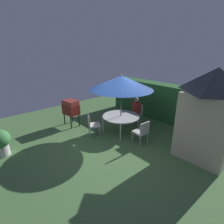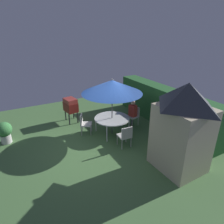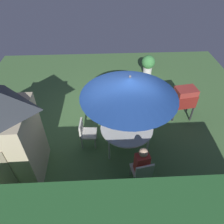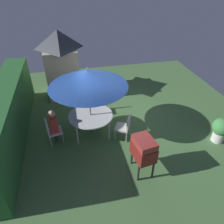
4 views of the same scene
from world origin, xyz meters
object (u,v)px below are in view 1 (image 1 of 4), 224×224
(garden_shed, at_px, (210,114))
(chair_far_side, at_px, (92,124))
(bbq_grill, at_px, (71,108))
(chair_toward_hedge, at_px, (142,131))
(potted_plant_by_shed, at_px, (1,141))
(patio_umbrella, at_px, (121,83))
(chair_near_shed, at_px, (137,112))
(person_in_red, at_px, (136,107))
(patio_table, at_px, (121,117))

(garden_shed, bearing_deg, chair_far_side, -152.62)
(garden_shed, relative_size, bbq_grill, 2.41)
(bbq_grill, distance_m, chair_far_side, 1.51)
(chair_toward_hedge, height_order, potted_plant_by_shed, potted_plant_by_shed)
(patio_umbrella, xyz_separation_m, chair_toward_hedge, (1.20, -0.08, -1.62))
(garden_shed, height_order, chair_far_side, garden_shed)
(chair_near_shed, relative_size, person_in_red, 0.71)
(potted_plant_by_shed, relative_size, person_in_red, 0.72)
(bbq_grill, relative_size, chair_toward_hedge, 1.33)
(bbq_grill, height_order, person_in_red, person_in_red)
(bbq_grill, relative_size, chair_near_shed, 1.33)
(patio_umbrella, distance_m, bbq_grill, 2.69)
(chair_near_shed, distance_m, chair_far_side, 2.41)
(person_in_red, bearing_deg, patio_table, -78.99)
(patio_umbrella, xyz_separation_m, chair_near_shed, (-0.26, 1.33, -1.62))
(chair_toward_hedge, bearing_deg, person_in_red, 137.52)
(patio_table, xyz_separation_m, person_in_red, (-0.24, 1.24, 0.08))
(patio_umbrella, bearing_deg, patio_table, 90.00)
(garden_shed, bearing_deg, bbq_grill, -158.64)
(garden_shed, height_order, patio_umbrella, garden_shed)
(patio_umbrella, height_order, potted_plant_by_shed, patio_umbrella)
(chair_far_side, xyz_separation_m, chair_toward_hedge, (1.78, 0.98, 0.00))
(chair_far_side, relative_size, person_in_red, 0.71)
(patio_table, distance_m, chair_far_side, 1.22)
(patio_umbrella, relative_size, chair_far_side, 2.78)
(garden_shed, xyz_separation_m, patio_umbrella, (-3.05, -0.82, 0.66))
(garden_shed, relative_size, potted_plant_by_shed, 3.20)
(patio_umbrella, bearing_deg, chair_far_side, -118.37)
(person_in_red, bearing_deg, garden_shed, -7.39)
(garden_shed, xyz_separation_m, chair_toward_hedge, (-1.85, -0.90, -0.96))
(garden_shed, bearing_deg, person_in_red, 172.61)
(bbq_grill, bearing_deg, potted_plant_by_shed, -77.75)
(patio_umbrella, height_order, person_in_red, patio_umbrella)
(patio_table, xyz_separation_m, chair_far_side, (-0.57, -1.06, -0.18))
(chair_near_shed, distance_m, person_in_red, 0.28)
(chair_near_shed, bearing_deg, chair_toward_hedge, -43.91)
(bbq_grill, bearing_deg, garden_shed, 21.36)
(bbq_grill, xyz_separation_m, chair_far_side, (1.47, 0.11, -0.33))
(person_in_red, bearing_deg, patio_umbrella, -78.99)
(patio_umbrella, xyz_separation_m, chair_far_side, (-0.57, -1.06, -1.62))
(garden_shed, height_order, person_in_red, garden_shed)
(chair_near_shed, xyz_separation_m, chair_toward_hedge, (1.46, -1.41, 0.00))
(patio_umbrella, distance_m, chair_far_side, 2.02)
(chair_toward_hedge, xyz_separation_m, person_in_red, (-1.45, 1.32, 0.26))
(garden_shed, xyz_separation_m, potted_plant_by_shed, (-4.45, -4.96, -0.96))
(patio_umbrella, bearing_deg, chair_toward_hedge, -3.83)
(patio_table, height_order, chair_near_shed, chair_near_shed)
(chair_far_side, bearing_deg, potted_plant_by_shed, -105.01)
(garden_shed, distance_m, chair_far_side, 4.20)
(chair_near_shed, height_order, chair_far_side, same)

